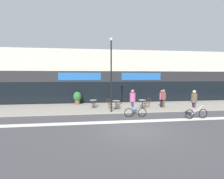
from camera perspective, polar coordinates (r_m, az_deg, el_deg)
The scene contains 18 objects.
ground_plane at distance 10.57m, azimuth 7.29°, elevation -12.91°, with size 120.00×120.00×0.00m, color #424244.
sidewalk_slab at distance 17.47m, azimuth 1.00°, elevation -5.80°, with size 40.00×5.50×0.12m, color gray.
storefront_facade at distance 21.87m, azimuth -0.93°, elevation 4.13°, with size 40.00×4.06×6.15m.
bike_lane_stripe at distance 12.31m, azimuth 4.97°, elevation -10.39°, with size 36.00×0.70×0.01m, color silver.
bistro_table_0 at distance 17.15m, azimuth -6.13°, elevation -4.09°, with size 0.67×0.67×0.71m.
bistro_table_1 at distance 16.36m, azimuth 1.37°, elevation -4.39°, with size 0.71×0.71×0.74m.
bistro_table_2 at distance 17.20m, azimuth 9.84°, elevation -4.04°, with size 0.69×0.69×0.74m.
cafe_chair_0_near at distance 16.53m, azimuth -6.06°, elevation -4.37°, with size 0.40×0.57×0.90m.
cafe_chair_1_near at distance 15.76m, azimuth 1.76°, elevation -4.78°, with size 0.42×0.59×0.90m.
cafe_chair_1_side at distance 16.27m, azimuth -0.80°, elevation -4.49°, with size 0.59×0.42×0.90m.
cafe_chair_2_near at distance 16.61m, azimuth 10.49°, elevation -4.38°, with size 0.42×0.58×0.90m.
cafe_chair_2_side at distance 17.40m, azimuth 11.81°, elevation -4.01°, with size 0.58×0.40×0.90m.
planter_pot at distance 19.19m, azimuth -11.25°, elevation -2.53°, with size 0.86×0.86×1.36m.
lamp_post at distance 14.67m, azimuth -0.27°, elevation 6.27°, with size 0.26×0.26×6.18m.
cyclist_0 at distance 13.51m, azimuth 6.98°, elevation -3.79°, with size 1.74×0.50×2.12m.
cyclist_1 at distance 14.20m, azimuth 25.41°, elevation -3.87°, with size 1.81×0.50×2.12m.
pedestrian_near_end at distance 17.52m, azimuth 16.49°, elevation -2.32°, with size 0.46×0.46×1.74m.
pedestrian_far_end at distance 17.69m, azimuth 15.92°, elevation -2.39°, with size 0.53×0.53×1.67m.
Camera 1 is at (-2.68, -9.74, 3.12)m, focal length 28.00 mm.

